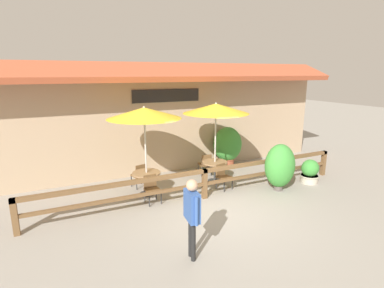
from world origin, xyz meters
TOP-DOWN VIEW (x-y plane):
  - ground_plane at (0.00, 0.00)m, footprint 60.00×60.00m
  - building_facade at (-0.00, 4.10)m, footprint 14.28×1.49m
  - patio_railing at (0.00, 1.05)m, footprint 10.40×0.14m
  - patio_umbrella_near at (-1.53, 2.13)m, footprint 2.29×2.29m
  - dining_table_near at (-1.53, 2.13)m, footprint 0.90×0.90m
  - chair_near_streetside at (-1.58, 1.47)m, footprint 0.45×0.45m
  - chair_near_wallside at (-1.58, 2.80)m, footprint 0.50×0.50m
  - patio_umbrella_middle at (1.03, 2.22)m, footprint 2.29×2.29m
  - dining_table_middle at (1.03, 2.22)m, footprint 0.90×0.90m
  - chair_middle_streetside at (0.94, 1.50)m, footprint 0.51×0.51m
  - chair_middle_wallside at (1.03, 2.94)m, footprint 0.46×0.46m
  - potted_plant_entrance_palm at (4.03, 0.67)m, footprint 0.65×0.65m
  - potted_plant_broad_leaf at (2.56, 0.59)m, footprint 1.02×0.92m
  - potted_plant_small_flowering at (2.38, 3.55)m, footprint 1.20×1.08m
  - pedestrian at (-1.69, -1.60)m, footprint 0.27×0.61m

SIDE VIEW (x-z plane):
  - ground_plane at x=0.00m, z-range 0.00..0.00m
  - potted_plant_entrance_palm at x=4.03m, z-range -0.02..0.83m
  - chair_near_streetside at x=-1.58m, z-range 0.05..0.89m
  - chair_near_wallside at x=-1.58m, z-range 0.05..0.89m
  - chair_middle_streetside at x=0.94m, z-range 0.05..0.89m
  - chair_middle_wallside at x=1.03m, z-range 0.05..0.89m
  - dining_table_near at x=-1.53m, z-range 0.22..0.96m
  - dining_table_middle at x=1.03m, z-range 0.22..0.96m
  - patio_railing at x=0.00m, z-range 0.22..1.17m
  - potted_plant_broad_leaf at x=2.56m, z-range 0.05..1.63m
  - potted_plant_small_flowering at x=2.38m, z-range 0.07..1.75m
  - pedestrian at x=-1.69m, z-range 0.25..2.02m
  - building_facade at x=0.00m, z-range 0.05..4.28m
  - patio_umbrella_near at x=-1.53m, z-range 1.21..4.07m
  - patio_umbrella_middle at x=1.03m, z-range 1.21..4.07m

